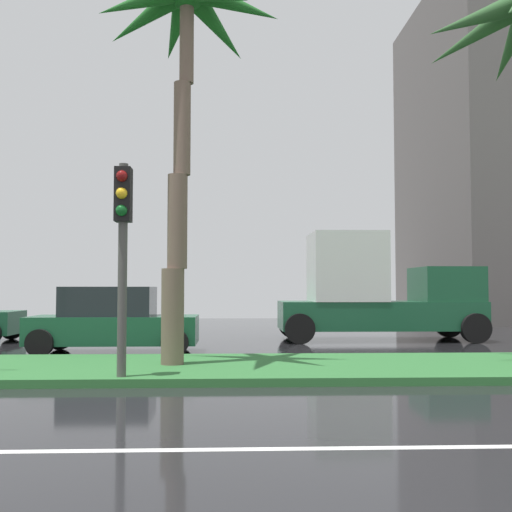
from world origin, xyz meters
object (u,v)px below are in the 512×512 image
(traffic_signal_median_right, at_px, (123,229))
(box_truck_following, at_px, (376,292))
(car_in_traffic_second, at_px, (113,321))
(palm_tree_centre_left, at_px, (186,40))

(traffic_signal_median_right, xyz_separation_m, box_truck_following, (6.60, 8.93, -1.17))
(traffic_signal_median_right, height_order, car_in_traffic_second, traffic_signal_median_right)
(palm_tree_centre_left, xyz_separation_m, car_in_traffic_second, (-2.13, 3.66, -6.01))
(palm_tree_centre_left, relative_size, traffic_signal_median_right, 2.22)
(traffic_signal_median_right, bearing_deg, box_truck_following, 53.56)
(palm_tree_centre_left, xyz_separation_m, traffic_signal_median_right, (-0.94, -1.78, -4.12))
(box_truck_following, bearing_deg, car_in_traffic_second, -155.80)
(car_in_traffic_second, relative_size, box_truck_following, 0.67)
(palm_tree_centre_left, bearing_deg, box_truck_following, 51.67)
(palm_tree_centre_left, height_order, box_truck_following, palm_tree_centre_left)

